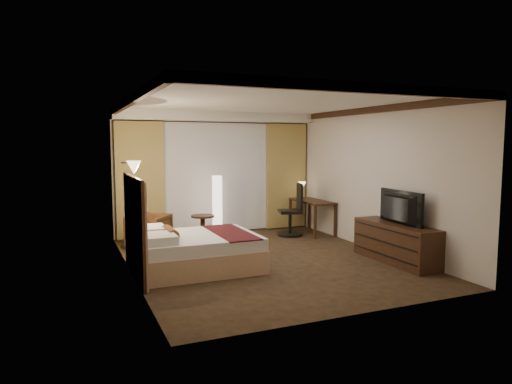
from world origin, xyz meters
name	(u,v)px	position (x,y,z in m)	size (l,w,h in m)	color
floor	(265,260)	(0.00, 0.00, 0.00)	(4.50, 5.50, 0.01)	black
ceiling	(265,102)	(0.00, 0.00, 2.70)	(4.50, 5.50, 0.01)	white
back_wall	(216,173)	(0.00, 2.75, 1.35)	(4.50, 0.02, 2.70)	beige
left_wall	(130,187)	(-2.25, 0.00, 1.35)	(0.02, 5.50, 2.70)	beige
right_wall	(373,179)	(2.25, 0.00, 1.35)	(0.02, 5.50, 2.70)	beige
crown_molding	(265,106)	(0.00, 0.00, 2.64)	(4.50, 5.50, 0.12)	black
soffit	(219,117)	(0.00, 2.50, 2.60)	(4.50, 0.50, 0.20)	white
curtain_sheer	(217,178)	(0.00, 2.67, 1.25)	(2.48, 0.04, 2.45)	silver
curtain_left_drape	(140,180)	(-1.70, 2.61, 1.25)	(1.00, 0.14, 2.45)	tan
curtain_right_drape	(286,176)	(1.70, 2.61, 1.25)	(1.00, 0.14, 2.45)	tan
wall_sconce	(134,167)	(-2.09, 0.65, 1.62)	(0.24, 0.24, 0.24)	white
bed	(197,252)	(-1.24, -0.09, 0.28)	(1.90, 1.48, 0.56)	white
headboard	(135,227)	(-2.20, -0.09, 0.75)	(0.12, 1.78, 1.50)	tan
armchair	(149,229)	(-1.68, 1.78, 0.36)	(0.70, 0.65, 0.72)	#4D2E17
side_table	(203,228)	(-0.53, 2.00, 0.27)	(0.48, 0.48, 0.53)	black
floor_lamp	(217,206)	(-0.16, 2.16, 0.67)	(0.28, 0.28, 1.35)	white
desk	(312,217)	(1.95, 1.78, 0.38)	(0.55, 1.24, 0.75)	black
desk_lamp	(302,191)	(1.95, 2.25, 0.92)	(0.18, 0.18, 0.34)	#FFD899
office_chair	(290,210)	(1.37, 1.73, 0.58)	(0.56, 0.56, 1.16)	black
dresser	(396,243)	(2.00, -0.98, 0.33)	(0.50, 1.70, 0.66)	black
television	(395,205)	(1.97, -0.98, 0.98)	(1.09, 0.63, 0.14)	black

